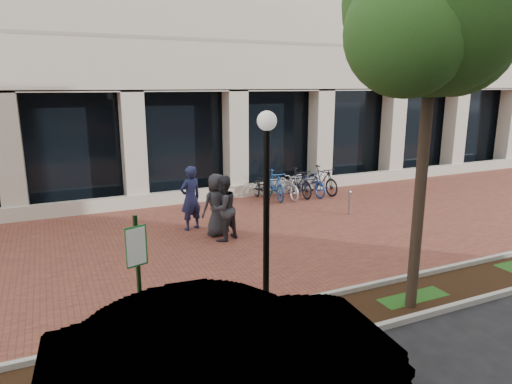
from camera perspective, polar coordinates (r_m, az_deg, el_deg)
name	(u,v)px	position (r m, az deg, el deg)	size (l,w,h in m)	color
ground	(236,237)	(13.63, -2.47, -5.61)	(120.00, 120.00, 0.00)	black
brick_plaza	(236,237)	(13.63, -2.47, -5.59)	(40.00, 9.00, 0.01)	brown
planting_strip	(338,316)	(9.37, 10.27, -14.97)	(40.00, 1.50, 0.01)	black
curb_plaza_side	(318,297)	(9.90, 7.75, -12.91)	(40.00, 0.12, 0.12)	#A8A79E
curb_street_side	(363,331)	(8.83, 13.19, -16.61)	(40.00, 0.12, 0.12)	#A8A79E
parking_sign	(139,277)	(7.11, -14.44, -10.21)	(0.34, 0.07, 2.57)	#133416
lamppost	(266,204)	(8.46, 1.31, -1.53)	(0.36, 0.36, 3.96)	black
street_tree	(436,16)	(9.22, 21.57, 19.78)	(3.94, 3.28, 7.45)	#433226
locked_bicycle	(127,335)	(7.87, -15.79, -16.79)	(0.70, 2.02, 1.06)	silver
pedestrian_left	(191,198)	(14.16, -8.18, -0.77)	(0.73, 0.48, 2.01)	#1C2046
pedestrian_mid	(223,209)	(13.09, -4.14, -2.07)	(0.92, 0.72, 1.90)	#2C2C31
pedestrian_right	(217,205)	(13.52, -4.89, -1.63)	(0.92, 0.60, 1.88)	#252529
bollard	(350,202)	(16.09, 11.63, -1.29)	(0.12, 0.12, 0.86)	#AFB0B4
bike_rack_cluster	(293,184)	(18.25, 4.59, 1.02)	(3.62, 2.07, 1.16)	black
sedan_near_curb	(229,356)	(6.62, -3.35, -19.73)	(1.69, 4.86, 1.60)	#B8B8BD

